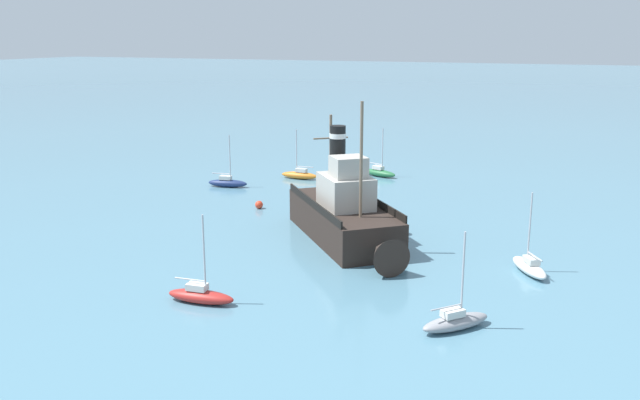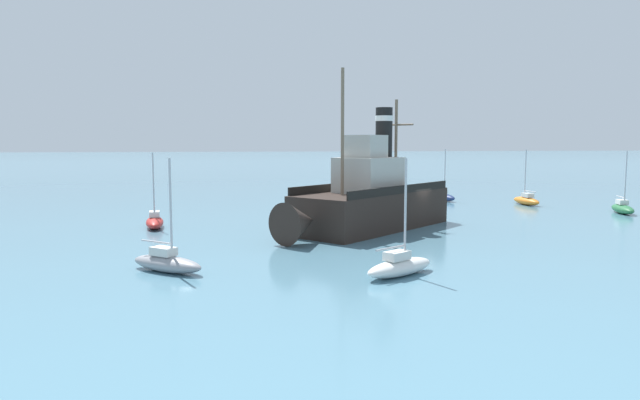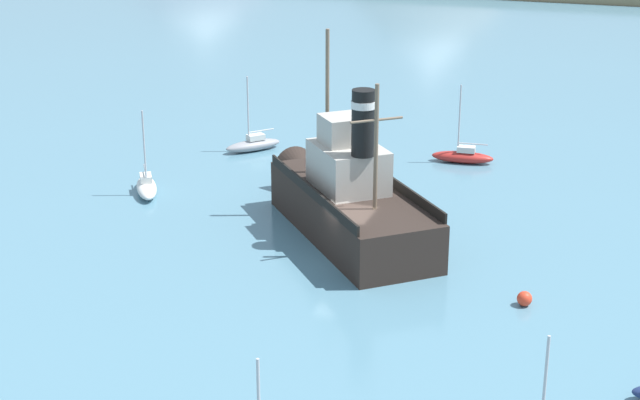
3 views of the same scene
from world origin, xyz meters
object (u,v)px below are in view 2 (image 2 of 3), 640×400
Objects in this scene: old_tugboat at (368,201)px; sailboat_white at (400,266)px; sailboat_grey at (167,262)px; sailboat_red at (155,221)px; sailboat_navy at (443,196)px; sailboat_green at (623,208)px; mooring_buoy at (403,206)px; sailboat_orange at (526,200)px.

old_tugboat is 12.69m from sailboat_white.
sailboat_red is at bearing 8.55° from sailboat_grey.
sailboat_navy is 35.09m from sailboat_grey.
old_tugboat is 2.67× the size of sailboat_green.
mooring_buoy is (22.24, -7.37, -0.10)m from sailboat_white.
sailboat_white is 7.52× the size of mooring_buoy.
sailboat_white is 1.00× the size of sailboat_green.
sailboat_green is (14.78, -33.29, 0.00)m from sailboat_grey.
sailboat_red is 1.00× the size of sailboat_white.
mooring_buoy is (6.61, -19.02, -0.10)m from sailboat_red.
sailboat_green is at bearing -77.85° from old_tugboat.
sailboat_red is 19.50m from sailboat_white.
sailboat_red is at bearing 105.26° from sailboat_orange.
sailboat_grey is 7.52× the size of mooring_buoy.
old_tugboat is at bearing -48.74° from sailboat_grey.
old_tugboat is at bearing -103.16° from sailboat_red.
mooring_buoy is (19.85, -17.03, -0.10)m from sailboat_grey.
sailboat_orange is at bearing -56.51° from old_tugboat.
old_tugboat is 20.05× the size of mooring_buoy.
old_tugboat is 2.67× the size of sailboat_grey.
sailboat_red is at bearing 117.73° from sailboat_navy.
sailboat_green reaches higher than mooring_buoy.
old_tugboat is 21.12m from sailboat_orange.
sailboat_red and sailboat_orange have the same top height.
sailboat_red reaches higher than mooring_buoy.
mooring_buoy is at bearing -18.33° from sailboat_white.
old_tugboat is 11.32m from mooring_buoy.
sailboat_red is 20.14m from mooring_buoy.
sailboat_grey is at bearing 138.84° from sailboat_navy.
sailboat_green is (4.69, -21.80, -1.40)m from old_tugboat.
sailboat_red and sailboat_green have the same top height.
sailboat_navy is (16.34, -11.60, -1.40)m from old_tugboat.
sailboat_white is 9.96m from sailboat_grey.
old_tugboat is 20.08m from sailboat_navy.
sailboat_red is 13.38m from sailboat_grey.
sailboat_white is at bearing 126.01° from sailboat_green.
sailboat_white is 23.43m from mooring_buoy.
old_tugboat is 2.67× the size of sailboat_orange.
sailboat_green is (-6.94, -4.23, 0.00)m from sailboat_orange.
mooring_buoy is (9.76, -5.54, -1.50)m from old_tugboat.
sailboat_white and sailboat_navy have the same top height.
sailboat_green is at bearing -107.32° from mooring_buoy.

